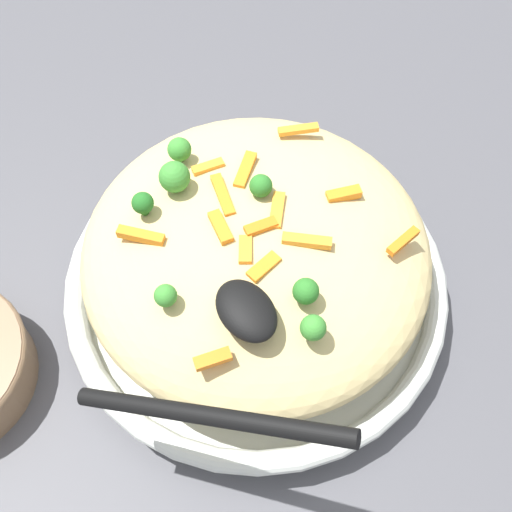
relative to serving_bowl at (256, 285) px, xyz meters
name	(u,v)px	position (x,y,z in m)	size (l,w,h in m)	color
ground_plane	(256,297)	(0.00, 0.00, -0.02)	(2.40, 2.40, 0.00)	#4C4C51
serving_bowl	(256,285)	(0.00, 0.00, 0.00)	(0.36, 0.36, 0.05)	silver
pasta_mound	(256,252)	(0.00, 0.00, 0.06)	(0.31, 0.30, 0.09)	#D1BA7A
carrot_piece_0	(245,170)	(-0.05, 0.02, 0.10)	(0.04, 0.01, 0.01)	orange
carrot_piece_1	(307,241)	(0.04, 0.02, 0.11)	(0.04, 0.01, 0.01)	orange
carrot_piece_2	(278,212)	(0.00, 0.02, 0.11)	(0.04, 0.01, 0.01)	orange
carrot_piece_3	(344,194)	(0.02, 0.08, 0.10)	(0.03, 0.01, 0.01)	orange
carrot_piece_4	(223,196)	(-0.04, -0.01, 0.10)	(0.04, 0.01, 0.01)	orange
carrot_piece_5	(141,236)	(-0.04, -0.08, 0.10)	(0.04, 0.01, 0.01)	orange
carrot_piece_6	(220,227)	(-0.01, -0.03, 0.11)	(0.03, 0.01, 0.01)	orange
carrot_piece_7	(403,241)	(0.08, 0.09, 0.10)	(0.03, 0.01, 0.01)	orange
carrot_piece_8	(298,129)	(-0.07, 0.09, 0.10)	(0.04, 0.01, 0.01)	orange
carrot_piece_9	(213,359)	(0.08, -0.09, 0.10)	(0.03, 0.01, 0.01)	orange
carrot_piece_10	(264,267)	(0.04, -0.02, 0.10)	(0.03, 0.01, 0.01)	orange
carrot_piece_11	(245,250)	(0.02, -0.02, 0.11)	(0.02, 0.01, 0.01)	orange
carrot_piece_12	(258,229)	(0.01, 0.00, 0.11)	(0.03, 0.01, 0.01)	orange
carrot_piece_13	(209,166)	(-0.07, 0.00, 0.10)	(0.03, 0.01, 0.01)	orange
broccoli_floret_0	(179,150)	(-0.10, -0.01, 0.11)	(0.02, 0.02, 0.02)	#377928
broccoli_floret_1	(261,186)	(-0.02, 0.02, 0.11)	(0.02, 0.02, 0.02)	#296820
broccoli_floret_2	(143,203)	(-0.06, -0.07, 0.11)	(0.02, 0.02, 0.02)	#205B1C
broccoli_floret_3	(175,177)	(-0.07, -0.03, 0.11)	(0.03, 0.03, 0.03)	#377928
broccoli_floret_4	(306,292)	(0.08, -0.01, 0.11)	(0.02, 0.02, 0.03)	#296820
broccoli_floret_5	(313,328)	(0.10, -0.02, 0.11)	(0.02, 0.02, 0.02)	#377928
broccoli_floret_6	(166,296)	(0.02, -0.09, 0.11)	(0.02, 0.02, 0.02)	#377928
serving_spoon	(232,349)	(0.09, -0.08, 0.13)	(0.16, 0.15, 0.07)	black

